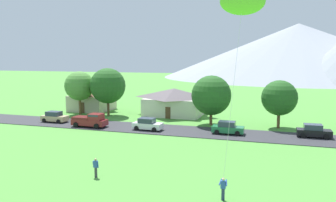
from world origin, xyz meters
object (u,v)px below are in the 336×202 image
at_px(tree_left_of_center, 211,95).
at_px(parked_car_white_mid_east, 148,124).
at_px(parked_car_green_west_end, 228,128).
at_px(tree_near_left, 108,86).
at_px(tree_far_right, 279,98).
at_px(parked_car_tan_east_end, 55,117).
at_px(kite_flyer_with_kite, 242,4).
at_px(parked_car_black_mid_west, 314,131).
at_px(pickup_truck_maroon_east_side, 90,120).
at_px(house_leftmost, 174,101).
at_px(watcher_person, 96,167).
at_px(house_left_center, 92,98).
at_px(tree_near_right, 79,86).

xyz_separation_m(tree_left_of_center, parked_car_white_mid_east, (-7.84, -6.64, -3.70)).
bearing_deg(parked_car_green_west_end, tree_near_left, 159.62).
height_order(tree_left_of_center, tree_far_right, tree_left_of_center).
relative_size(parked_car_green_west_end, parked_car_tan_east_end, 0.99).
height_order(parked_car_green_west_end, parked_car_white_mid_east, same).
height_order(tree_left_of_center, kite_flyer_with_kite, kite_flyer_with_kite).
distance_m(tree_far_right, parked_car_black_mid_west, 7.51).
height_order(tree_left_of_center, pickup_truck_maroon_east_side, tree_left_of_center).
distance_m(parked_car_green_west_end, pickup_truck_maroon_east_side, 20.07).
bearing_deg(parked_car_tan_east_end, house_leftmost, 37.02).
height_order(tree_near_left, watcher_person, tree_near_left).
relative_size(tree_far_right, pickup_truck_maroon_east_side, 1.35).
bearing_deg(tree_near_left, watcher_person, -64.23).
bearing_deg(house_leftmost, parked_car_black_mid_west, -26.33).
distance_m(parked_car_white_mid_east, kite_flyer_with_kite, 27.38).
distance_m(house_left_center, parked_car_white_mid_east, 22.00).
distance_m(tree_near_left, tree_left_of_center, 19.08).
bearing_deg(tree_left_of_center, tree_near_right, 174.29).
height_order(tree_left_of_center, parked_car_green_west_end, tree_left_of_center).
height_order(kite_flyer_with_kite, watcher_person, kite_flyer_with_kite).
distance_m(parked_car_green_west_end, kite_flyer_with_kite, 24.21).
xyz_separation_m(house_leftmost, watcher_person, (2.65, -32.28, -1.62)).
xyz_separation_m(tree_near_right, watcher_person, (19.30, -28.12, -4.29)).
height_order(tree_near_right, pickup_truck_maroon_east_side, tree_near_right).
xyz_separation_m(parked_car_tan_east_end, watcher_person, (18.87, -20.05, 0.01)).
bearing_deg(parked_car_black_mid_west, tree_far_right, 130.68).
relative_size(parked_car_white_mid_east, parked_car_tan_east_end, 1.01).
bearing_deg(watcher_person, tree_left_of_center, 78.47).
relative_size(tree_near_left, kite_flyer_with_kite, 0.55).
relative_size(tree_left_of_center, tree_far_right, 1.08).
distance_m(tree_far_right, kite_flyer_with_kite, 28.24).
xyz_separation_m(tree_near_left, watcher_person, (13.65, -28.27, -4.45)).
height_order(house_left_center, parked_car_tan_east_end, house_left_center).
height_order(house_left_center, tree_far_right, tree_far_right).
height_order(house_left_center, tree_left_of_center, tree_left_of_center).
xyz_separation_m(tree_left_of_center, tree_far_right, (9.85, 0.72, -0.12)).
distance_m(kite_flyer_with_kite, watcher_person, 17.83).
bearing_deg(parked_car_white_mid_east, parked_car_green_west_end, 5.07).
height_order(parked_car_tan_east_end, watcher_person, parked_car_tan_east_end).
relative_size(house_left_center, kite_flyer_with_kite, 0.50).
bearing_deg(kite_flyer_with_kite, house_left_center, 133.89).
bearing_deg(house_left_center, tree_near_left, -37.77).
height_order(tree_near_left, tree_far_right, tree_near_left).
distance_m(tree_near_right, parked_car_white_mid_east, 19.49).
xyz_separation_m(tree_near_left, pickup_truck_maroon_east_side, (2.21, -9.83, -4.26)).
xyz_separation_m(tree_near_right, parked_car_green_west_end, (27.87, -8.10, -4.31)).
distance_m(house_left_center, parked_car_black_mid_west, 40.69).
relative_size(tree_near_right, parked_car_black_mid_west, 1.84).
relative_size(house_leftmost, house_left_center, 1.38).
height_order(tree_near_left, tree_near_right, tree_near_left).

